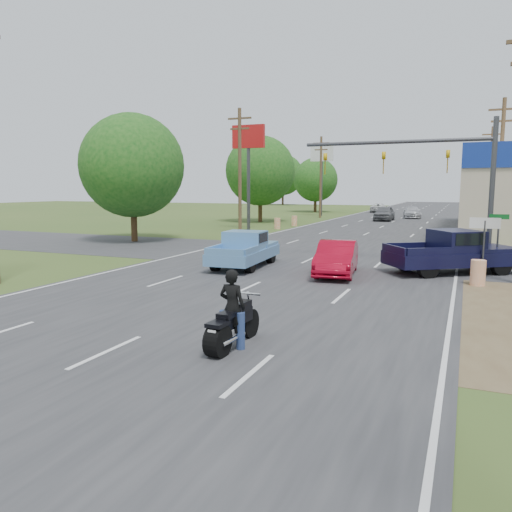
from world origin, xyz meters
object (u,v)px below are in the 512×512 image
at_px(blue_pickup, 245,249).
at_px(distant_car_white, 378,208).
at_px(distant_car_silver, 412,212).
at_px(red_convertible, 337,258).
at_px(navy_pickup, 456,252).
at_px(distant_car_grey, 384,213).
at_px(rider, 232,311).
at_px(motorcycle, 231,327).

bearing_deg(blue_pickup, distant_car_white, 88.89).
xyz_separation_m(blue_pickup, distant_car_silver, (3.42, 43.00, -0.15)).
height_order(red_convertible, blue_pickup, blue_pickup).
bearing_deg(navy_pickup, distant_car_grey, 158.71).
bearing_deg(rider, distant_car_white, -80.35).
xyz_separation_m(red_convertible, distant_car_silver, (-1.17, 43.59, -0.02)).
bearing_deg(distant_car_grey, red_convertible, -85.16).
height_order(red_convertible, distant_car_grey, distant_car_grey).
distance_m(motorcycle, distant_car_white, 68.09).
bearing_deg(blue_pickup, red_convertible, -11.38).
bearing_deg(motorcycle, distant_car_grey, 97.68).
height_order(rider, navy_pickup, navy_pickup).
relative_size(blue_pickup, distant_car_white, 1.07).
bearing_deg(motorcycle, navy_pickup, 74.28).
relative_size(rider, blue_pickup, 0.34).
xyz_separation_m(motorcycle, distant_car_silver, (-1.32, 54.42, 0.18)).
relative_size(motorcycle, distant_car_white, 0.48).
height_order(red_convertible, distant_car_white, red_convertible).
bearing_deg(navy_pickup, rider, -53.78).
bearing_deg(distant_car_white, rider, 89.57).
bearing_deg(motorcycle, blue_pickup, 115.77).
xyz_separation_m(rider, navy_pickup, (4.58, 13.27, 0.07)).
height_order(distant_car_grey, distant_car_silver, distant_car_grey).
distance_m(red_convertible, motorcycle, 10.83).
height_order(motorcycle, rider, rider).
bearing_deg(distant_car_white, distant_car_silver, 108.55).
bearing_deg(distant_car_silver, blue_pickup, -103.41).
height_order(red_convertible, motorcycle, red_convertible).
distance_m(red_convertible, rider, 10.76).
bearing_deg(distant_car_white, motorcycle, 89.56).
bearing_deg(red_convertible, distant_car_white, 89.69).
relative_size(rider, distant_car_grey, 0.36).
relative_size(red_convertible, distant_car_white, 0.90).
xyz_separation_m(motorcycle, blue_pickup, (-4.74, 11.42, 0.33)).
xyz_separation_m(navy_pickup, distant_car_white, (-12.19, 54.32, -0.28)).
xyz_separation_m(red_convertible, rider, (0.15, -10.76, 0.17)).
height_order(distant_car_grey, distant_car_white, distant_car_grey).
xyz_separation_m(motorcycle, distant_car_white, (-7.61, 67.67, 0.15)).
distance_m(blue_pickup, distant_car_white, 56.32).
bearing_deg(distant_car_white, red_convertible, 90.63).
distance_m(motorcycle, rider, 0.37).
bearing_deg(rider, distant_car_grey, -82.30).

